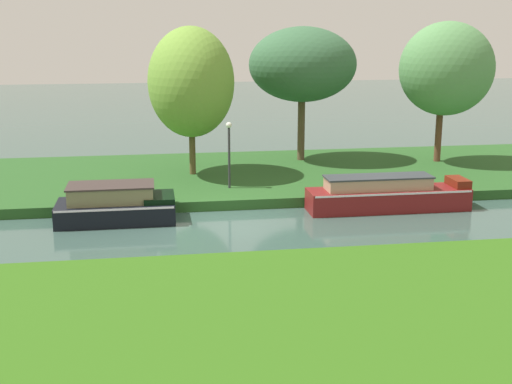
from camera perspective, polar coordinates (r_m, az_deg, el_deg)
The scene contains 10 objects.
ground_plane at distance 24.24m, azimuth -2.63°, elevation -2.86°, with size 120.00×120.00×0.00m, color #37534B.
riverbank_far at distance 30.93m, azimuth -4.04°, elevation 1.21°, with size 72.00×10.00×0.40m, color #265321.
riverbank_near at distance 15.83m, azimuth 0.98°, elevation -11.52°, with size 72.00×10.00×0.40m, color #2E5F15.
maroon_barge at distance 26.62m, azimuth 10.89°, elevation -0.23°, with size 6.21×1.46×1.35m.
black_narrowboat at distance 25.14m, azimuth -11.57°, elevation -1.07°, with size 4.21×1.99×1.39m.
willow_tree_left at distance 30.01m, azimuth -5.43°, elevation 9.10°, with size 3.73×4.75×6.48m.
willow_tree_centre at distance 33.27m, azimuth 3.92°, elevation 10.54°, with size 5.18×4.50×6.44m.
willow_tree_right at distance 33.72m, azimuth 15.61°, elevation 9.84°, with size 4.50×3.81×6.68m.
lamp_post at distance 27.75m, azimuth -2.26°, elevation 3.82°, with size 0.24×0.24×2.72m.
mooring_post_near at distance 26.51m, azimuth -12.67°, elevation 0.06°, with size 0.18×0.18×0.79m, color #4C312C.
Camera 1 is at (-2.44, -23.08, 7.01)m, focal length 47.99 mm.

